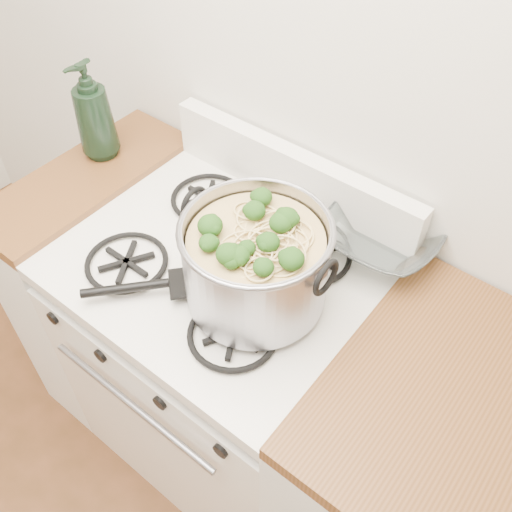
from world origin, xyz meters
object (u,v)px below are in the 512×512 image
(spatula, at_px, (192,280))
(bottle, at_px, (93,110))
(glass_bowl, at_px, (381,241))
(stock_pot, at_px, (256,263))
(gas_range, at_px, (226,364))

(spatula, xyz_separation_m, bottle, (-0.55, 0.21, 0.13))
(bottle, bearing_deg, spatula, -19.30)
(glass_bowl, relative_size, bottle, 0.40)
(stock_pot, relative_size, bottle, 1.24)
(stock_pot, distance_m, bottle, 0.70)
(glass_bowl, bearing_deg, bottle, -168.19)
(stock_pot, bearing_deg, glass_bowl, 65.14)
(spatula, xyz_separation_m, glass_bowl, (0.28, 0.38, 0.00))
(stock_pot, height_order, spatula, stock_pot)
(gas_range, distance_m, bottle, 0.83)
(spatula, height_order, bottle, bottle)
(gas_range, relative_size, bottle, 3.20)
(glass_bowl, xyz_separation_m, bottle, (-0.83, -0.17, 0.13))
(spatula, bearing_deg, bottle, -158.54)
(glass_bowl, bearing_deg, stock_pot, -114.86)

